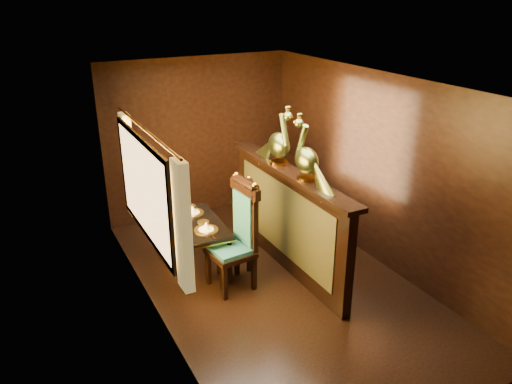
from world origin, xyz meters
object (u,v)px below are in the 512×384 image
(dining_table, at_px, (194,227))
(chair_left, at_px, (245,230))
(peacock_left, at_px, (307,149))
(chair_right, at_px, (240,231))
(peacock_right, at_px, (279,134))

(dining_table, height_order, chair_left, chair_left)
(dining_table, height_order, peacock_left, peacock_left)
(dining_table, height_order, chair_right, chair_right)
(chair_left, xyz_separation_m, chair_right, (-0.10, -0.06, 0.04))
(peacock_left, xyz_separation_m, peacock_right, (0.00, 0.63, 0.02))
(peacock_left, distance_m, peacock_right, 0.63)
(dining_table, xyz_separation_m, peacock_left, (1.09, -0.87, 1.13))
(chair_left, bearing_deg, chair_right, -132.14)
(dining_table, relative_size, peacock_left, 1.57)
(dining_table, bearing_deg, chair_right, -54.50)
(dining_table, relative_size, chair_right, 0.84)
(dining_table, xyz_separation_m, chair_left, (0.46, -0.52, 0.08))
(dining_table, distance_m, peacock_right, 1.60)
(peacock_left, bearing_deg, chair_right, 158.12)
(chair_right, xyz_separation_m, peacock_right, (0.73, 0.34, 1.02))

